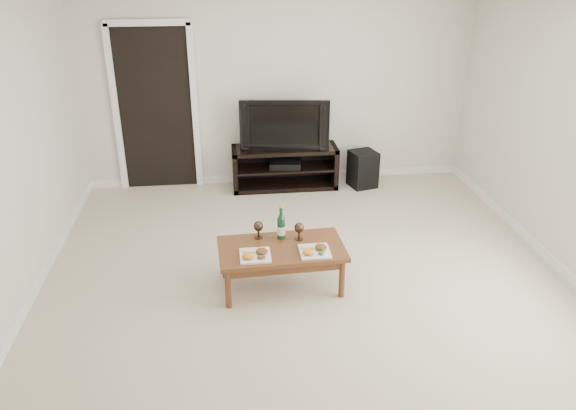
{
  "coord_description": "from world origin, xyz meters",
  "views": [
    {
      "loc": [
        -0.7,
        -4.34,
        2.9
      ],
      "look_at": [
        -0.14,
        0.4,
        0.7
      ],
      "focal_mm": 35.0,
      "sensor_mm": 36.0,
      "label": 1
    }
  ],
  "objects_px": {
    "media_console": "(285,167)",
    "subwoofer": "(363,169)",
    "coffee_table": "(281,267)",
    "television": "(285,123)"
  },
  "relations": [
    {
      "from": "subwoofer",
      "to": "coffee_table",
      "type": "relative_size",
      "value": 0.42
    },
    {
      "from": "media_console",
      "to": "subwoofer",
      "type": "xyz_separation_m",
      "value": [
        1.03,
        -0.09,
        -0.03
      ]
    },
    {
      "from": "television",
      "to": "subwoofer",
      "type": "height_order",
      "value": "television"
    },
    {
      "from": "television",
      "to": "coffee_table",
      "type": "xyz_separation_m",
      "value": [
        -0.3,
        -2.39,
        -0.66
      ]
    },
    {
      "from": "media_console",
      "to": "subwoofer",
      "type": "height_order",
      "value": "media_console"
    },
    {
      "from": "media_console",
      "to": "coffee_table",
      "type": "relative_size",
      "value": 1.19
    },
    {
      "from": "media_console",
      "to": "subwoofer",
      "type": "bearing_deg",
      "value": -5.12
    },
    {
      "from": "media_console",
      "to": "coffee_table",
      "type": "bearing_deg",
      "value": -97.15
    },
    {
      "from": "television",
      "to": "coffee_table",
      "type": "relative_size",
      "value": 0.98
    },
    {
      "from": "coffee_table",
      "to": "television",
      "type": "bearing_deg",
      "value": 82.85
    }
  ]
}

